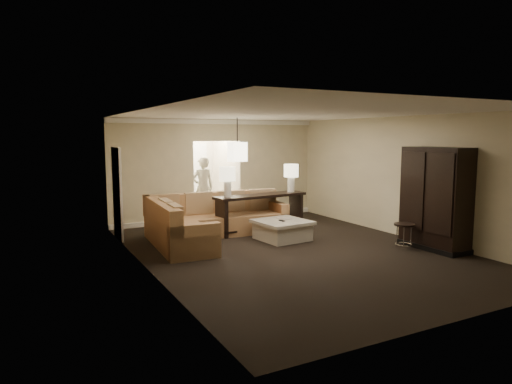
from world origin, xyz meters
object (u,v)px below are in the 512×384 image
coffee_table (282,230)px  sectional_sofa (207,222)px  drink_table (404,231)px  console_table (261,209)px  armoire (435,201)px  person (203,184)px

coffee_table → sectional_sofa: bearing=149.8°
drink_table → console_table: bearing=122.2°
coffee_table → drink_table: (1.81, -1.91, 0.15)m
armoire → person: 6.31m
coffee_table → drink_table: bearing=-46.5°
sectional_sofa → person: (0.88, 2.52, 0.58)m
sectional_sofa → console_table: (1.47, 0.14, 0.15)m
console_table → person: person is taller
coffee_table → armoire: (2.38, -2.18, 0.79)m
console_table → person: 2.49m
person → console_table: bearing=104.7°
sectional_sofa → coffee_table: size_ratio=2.89×
drink_table → sectional_sofa: bearing=139.9°
sectional_sofa → person: person is taller
coffee_table → person: 3.51m
coffee_table → console_table: size_ratio=0.49×
coffee_table → drink_table: size_ratio=2.26×
drink_table → person: size_ratio=0.27×
coffee_table → person: size_ratio=0.62×
console_table → armoire: 4.01m
console_table → armoire: size_ratio=1.15×
coffee_table → console_table: console_table is taller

